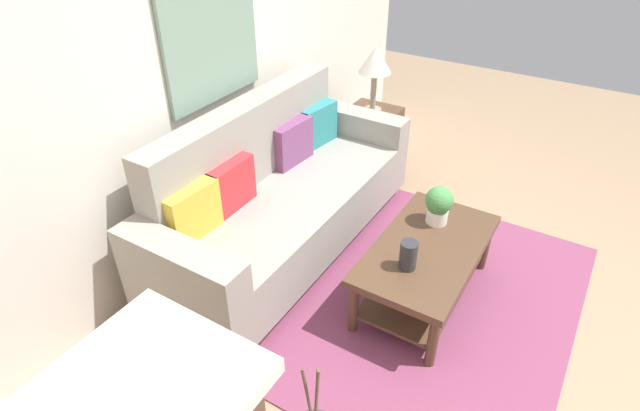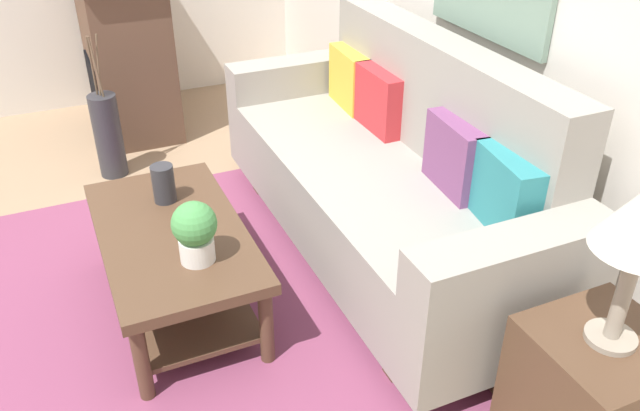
{
  "view_description": "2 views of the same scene",
  "coord_description": "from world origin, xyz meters",
  "px_view_note": "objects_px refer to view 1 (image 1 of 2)",
  "views": [
    {
      "loc": [
        -2.43,
        -0.25,
        2.41
      ],
      "look_at": [
        -0.17,
        1.14,
        0.6
      ],
      "focal_mm": 28.75,
      "sensor_mm": 36.0,
      "label": 1
    },
    {
      "loc": [
        2.43,
        0.11,
        1.98
      ],
      "look_at": [
        0.21,
        1.09,
        0.5
      ],
      "focal_mm": 36.69,
      "sensor_mm": 36.0,
      "label": 2
    }
  ],
  "objects_px": {
    "potted_plant_tabletop": "(439,204)",
    "throw_pillow_crimson": "(231,185)",
    "throw_pillow_teal": "(317,125)",
    "side_table": "(370,139)",
    "coffee_table": "(426,260)",
    "throw_pillow_mustard": "(193,212)",
    "throw_pillow_plum": "(292,143)",
    "tabletop_vase": "(408,255)",
    "couch": "(280,198)",
    "framed_painting": "(212,38)",
    "table_lamp": "(375,62)"
  },
  "relations": [
    {
      "from": "throw_pillow_teal",
      "to": "side_table",
      "type": "height_order",
      "value": "throw_pillow_teal"
    },
    {
      "from": "throw_pillow_crimson",
      "to": "coffee_table",
      "type": "bearing_deg",
      "value": -72.34
    },
    {
      "from": "throw_pillow_teal",
      "to": "coffee_table",
      "type": "relative_size",
      "value": 0.33
    },
    {
      "from": "tabletop_vase",
      "to": "potted_plant_tabletop",
      "type": "bearing_deg",
      "value": 1.96
    },
    {
      "from": "tabletop_vase",
      "to": "couch",
      "type": "bearing_deg",
      "value": 78.6
    },
    {
      "from": "tabletop_vase",
      "to": "throw_pillow_crimson",
      "type": "bearing_deg",
      "value": 96.56
    },
    {
      "from": "throw_pillow_crimson",
      "to": "throw_pillow_plum",
      "type": "relative_size",
      "value": 1.0
    },
    {
      "from": "throw_pillow_mustard",
      "to": "throw_pillow_crimson",
      "type": "xyz_separation_m",
      "value": [
        0.35,
        0.0,
        0.0
      ]
    },
    {
      "from": "throw_pillow_plum",
      "to": "table_lamp",
      "type": "bearing_deg",
      "value": -6.84
    },
    {
      "from": "potted_plant_tabletop",
      "to": "throw_pillow_crimson",
      "type": "bearing_deg",
      "value": 119.29
    },
    {
      "from": "potted_plant_tabletop",
      "to": "throw_pillow_teal",
      "type": "bearing_deg",
      "value": 71.31
    },
    {
      "from": "throw_pillow_crimson",
      "to": "potted_plant_tabletop",
      "type": "height_order",
      "value": "throw_pillow_crimson"
    },
    {
      "from": "throw_pillow_crimson",
      "to": "tabletop_vase",
      "type": "distance_m",
      "value": 1.2
    },
    {
      "from": "throw_pillow_crimson",
      "to": "throw_pillow_plum",
      "type": "xyz_separation_m",
      "value": [
        0.7,
        0.0,
        0.0
      ]
    },
    {
      "from": "throw_pillow_mustard",
      "to": "throw_pillow_teal",
      "type": "xyz_separation_m",
      "value": [
        1.39,
        0.0,
        0.0
      ]
    },
    {
      "from": "throw_pillow_mustard",
      "to": "potted_plant_tabletop",
      "type": "height_order",
      "value": "throw_pillow_mustard"
    },
    {
      "from": "throw_pillow_crimson",
      "to": "table_lamp",
      "type": "xyz_separation_m",
      "value": [
        1.77,
        -0.13,
        0.31
      ]
    },
    {
      "from": "coffee_table",
      "to": "table_lamp",
      "type": "relative_size",
      "value": 1.93
    },
    {
      "from": "throw_pillow_teal",
      "to": "framed_painting",
      "type": "relative_size",
      "value": 0.43
    },
    {
      "from": "throw_pillow_plum",
      "to": "throw_pillow_teal",
      "type": "relative_size",
      "value": 1.0
    },
    {
      "from": "tabletop_vase",
      "to": "potted_plant_tabletop",
      "type": "distance_m",
      "value": 0.52
    },
    {
      "from": "throw_pillow_mustard",
      "to": "throw_pillow_crimson",
      "type": "height_order",
      "value": "same"
    },
    {
      "from": "throw_pillow_crimson",
      "to": "throw_pillow_mustard",
      "type": "bearing_deg",
      "value": 180.0
    },
    {
      "from": "throw_pillow_plum",
      "to": "coffee_table",
      "type": "xyz_separation_m",
      "value": [
        -0.31,
        -1.21,
        -0.37
      ]
    },
    {
      "from": "throw_pillow_plum",
      "to": "framed_painting",
      "type": "xyz_separation_m",
      "value": [
        -0.35,
        0.34,
        0.79
      ]
    },
    {
      "from": "throw_pillow_mustard",
      "to": "table_lamp",
      "type": "xyz_separation_m",
      "value": [
        2.11,
        -0.13,
        0.31
      ]
    },
    {
      "from": "side_table",
      "to": "throw_pillow_plum",
      "type": "bearing_deg",
      "value": 173.16
    },
    {
      "from": "throw_pillow_mustard",
      "to": "tabletop_vase",
      "type": "bearing_deg",
      "value": -67.69
    },
    {
      "from": "couch",
      "to": "coffee_table",
      "type": "relative_size",
      "value": 2.03
    },
    {
      "from": "throw_pillow_crimson",
      "to": "couch",
      "type": "bearing_deg",
      "value": -19.82
    },
    {
      "from": "couch",
      "to": "table_lamp",
      "type": "height_order",
      "value": "table_lamp"
    },
    {
      "from": "framed_painting",
      "to": "potted_plant_tabletop",
      "type": "bearing_deg",
      "value": -78.58
    },
    {
      "from": "throw_pillow_teal",
      "to": "potted_plant_tabletop",
      "type": "height_order",
      "value": "throw_pillow_teal"
    },
    {
      "from": "side_table",
      "to": "framed_painting",
      "type": "relative_size",
      "value": 0.67
    },
    {
      "from": "throw_pillow_plum",
      "to": "side_table",
      "type": "relative_size",
      "value": 0.64
    },
    {
      "from": "tabletop_vase",
      "to": "potted_plant_tabletop",
      "type": "relative_size",
      "value": 0.68
    },
    {
      "from": "throw_pillow_teal",
      "to": "tabletop_vase",
      "type": "distance_m",
      "value": 1.5
    },
    {
      "from": "throw_pillow_plum",
      "to": "throw_pillow_mustard",
      "type": "bearing_deg",
      "value": 180.0
    },
    {
      "from": "couch",
      "to": "throw_pillow_teal",
      "type": "height_order",
      "value": "couch"
    },
    {
      "from": "couch",
      "to": "side_table",
      "type": "height_order",
      "value": "couch"
    },
    {
      "from": "tabletop_vase",
      "to": "side_table",
      "type": "height_order",
      "value": "tabletop_vase"
    },
    {
      "from": "side_table",
      "to": "coffee_table",
      "type": "bearing_deg",
      "value": -141.78
    },
    {
      "from": "framed_painting",
      "to": "throw_pillow_crimson",
      "type": "bearing_deg",
      "value": -135.64
    },
    {
      "from": "coffee_table",
      "to": "throw_pillow_plum",
      "type": "bearing_deg",
      "value": 75.65
    },
    {
      "from": "throw_pillow_mustard",
      "to": "framed_painting",
      "type": "distance_m",
      "value": 1.11
    },
    {
      "from": "coffee_table",
      "to": "side_table",
      "type": "height_order",
      "value": "side_table"
    },
    {
      "from": "couch",
      "to": "framed_painting",
      "type": "xyz_separation_m",
      "value": [
        0.0,
        0.47,
        1.04
      ]
    },
    {
      "from": "couch",
      "to": "tabletop_vase",
      "type": "xyz_separation_m",
      "value": [
        -0.21,
        -1.06,
        0.09
      ]
    },
    {
      "from": "throw_pillow_teal",
      "to": "table_lamp",
      "type": "distance_m",
      "value": 0.8
    },
    {
      "from": "throw_pillow_mustard",
      "to": "framed_painting",
      "type": "xyz_separation_m",
      "value": [
        0.7,
        0.34,
        0.79
      ]
    }
  ]
}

